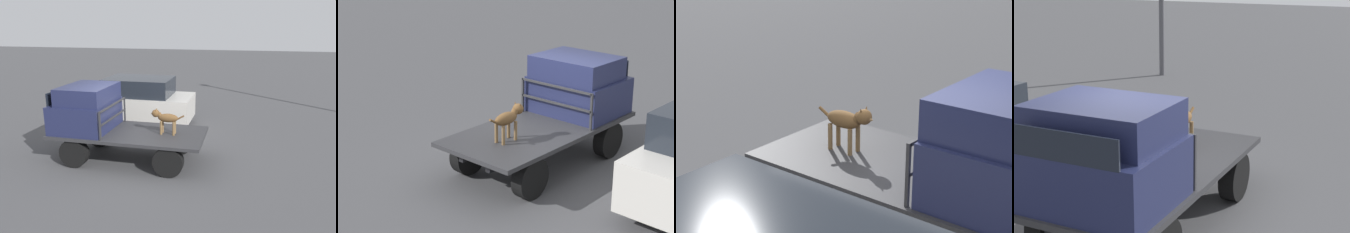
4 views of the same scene
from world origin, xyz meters
TOP-DOWN VIEW (x-y plane):
  - ground_plane at (0.00, 0.00)m, footprint 80.00×80.00m
  - flatbed_truck at (0.00, 0.00)m, footprint 3.94×1.83m
  - truck_cab at (1.18, 0.00)m, footprint 1.42×1.71m
  - truck_headboard at (0.44, 0.00)m, footprint 0.04×1.71m
  - dog at (-0.95, -0.03)m, footprint 0.88×0.23m

SIDE VIEW (x-z plane):
  - ground_plane at x=0.00m, z-range 0.00..0.00m
  - flatbed_truck at x=0.00m, z-range 0.18..0.98m
  - dog at x=-0.95m, z-range 0.89..1.55m
  - truck_headboard at x=0.44m, z-range 0.91..1.63m
  - truck_cab at x=1.18m, z-range 0.76..1.95m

